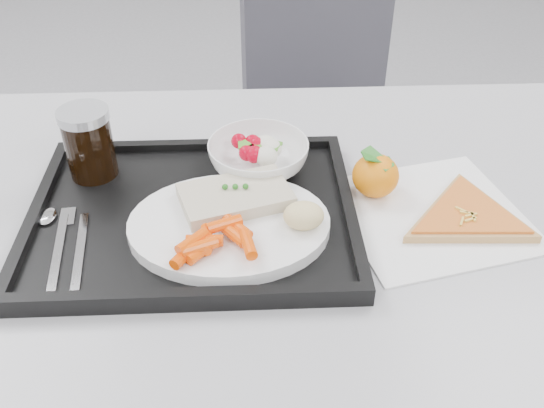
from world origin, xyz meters
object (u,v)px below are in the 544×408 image
at_px(chair, 321,107).
at_px(dinner_plate, 229,225).
at_px(cola_glass, 89,142).
at_px(tangerine, 375,175).
at_px(pizza_slice, 467,216).
at_px(salad_bowl, 258,157).
at_px(table, 258,252).
at_px(tray, 194,215).

relative_size(chair, dinner_plate, 3.44).
bearing_deg(cola_glass, tangerine, -7.32).
distance_m(dinner_plate, tangerine, 0.23).
xyz_separation_m(dinner_plate, pizza_slice, (0.33, 0.02, -0.01)).
distance_m(salad_bowl, pizza_slice, 0.32).
bearing_deg(table, chair, 75.89).
bearing_deg(tangerine, salad_bowl, 162.69).
bearing_deg(tangerine, dinner_plate, -156.72).
height_order(dinner_plate, salad_bowl, salad_bowl).
bearing_deg(cola_glass, salad_bowl, -0.22).
bearing_deg(dinner_plate, salad_bowl, 73.36).
bearing_deg(table, tangerine, 14.85).
relative_size(table, tangerine, 13.81).
height_order(tray, pizza_slice, tray).
distance_m(tray, dinner_plate, 0.07).
bearing_deg(tangerine, chair, 89.54).
bearing_deg(cola_glass, dinner_plate, -35.18).
relative_size(salad_bowl, cola_glass, 1.41).
distance_m(tray, cola_glass, 0.20).
height_order(chair, tangerine, chair).
xyz_separation_m(salad_bowl, cola_glass, (-0.25, 0.00, 0.03)).
distance_m(table, dinner_plate, 0.11).
height_order(table, tray, tray).
xyz_separation_m(table, chair, (0.18, 0.71, -0.15)).
bearing_deg(salad_bowl, pizza_slice, -22.90).
bearing_deg(pizza_slice, salad_bowl, 157.10).
xyz_separation_m(chair, tangerine, (-0.01, -0.67, 0.25)).
distance_m(tangerine, pizza_slice, 0.14).
height_order(chair, cola_glass, chair).
relative_size(dinner_plate, pizza_slice, 0.93).
bearing_deg(pizza_slice, cola_glass, 167.12).
distance_m(table, salad_bowl, 0.14).
xyz_separation_m(tray, salad_bowl, (0.09, 0.10, 0.03)).
xyz_separation_m(cola_glass, pizza_slice, (0.54, -0.12, -0.06)).
relative_size(cola_glass, tangerine, 1.24).
distance_m(tray, pizza_slice, 0.38).
relative_size(table, salad_bowl, 7.89).
height_order(tray, tangerine, tangerine).
distance_m(chair, dinner_plate, 0.82).
bearing_deg(dinner_plate, cola_glass, 144.82).
bearing_deg(table, dinner_plate, -130.65).
height_order(dinner_plate, tangerine, tangerine).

